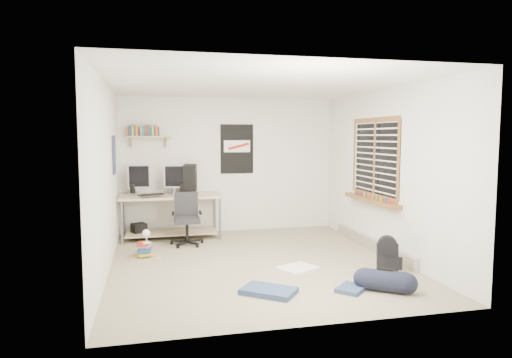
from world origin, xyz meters
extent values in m
cube|color=gray|center=(0.00, 0.00, -0.01)|extent=(4.00, 4.50, 0.01)
cube|color=white|center=(0.00, 0.00, 2.50)|extent=(4.00, 4.50, 0.01)
cube|color=silver|center=(0.00, 2.25, 1.25)|extent=(4.00, 0.01, 2.50)
cube|color=silver|center=(-2.00, 0.00, 1.25)|extent=(0.01, 4.50, 2.50)
cube|color=silver|center=(2.00, 0.00, 1.25)|extent=(0.01, 4.50, 2.50)
cube|color=tan|center=(-1.10, 1.86, 0.36)|extent=(1.91, 1.34, 0.80)
cube|color=#9D9CA1|center=(-1.64, 2.00, 1.01)|extent=(0.38, 0.11, 0.41)
cube|color=#ABACB0|center=(-1.03, 1.90, 1.00)|extent=(0.38, 0.16, 0.41)
cube|color=black|center=(-0.75, 2.00, 1.04)|extent=(0.29, 0.49, 0.49)
cube|color=black|center=(-1.44, 1.61, 0.81)|extent=(0.45, 0.31, 0.02)
cube|color=black|center=(-1.75, 2.00, 0.88)|extent=(0.09, 0.09, 0.16)
cube|color=black|center=(-0.90, 1.82, 0.89)|extent=(0.10, 0.10, 0.18)
cube|color=#242326|center=(-0.87, 1.28, 0.49)|extent=(0.59, 0.59, 0.86)
cube|color=tan|center=(-1.45, 2.14, 1.78)|extent=(0.80, 0.22, 0.24)
cube|color=black|center=(0.15, 2.23, 1.55)|extent=(0.62, 0.03, 0.92)
cube|color=navy|center=(-1.99, 1.20, 1.50)|extent=(0.02, 0.42, 0.60)
cube|color=brown|center=(1.95, 0.30, 1.45)|extent=(0.10, 1.50, 1.26)
cube|color=#B7B2A8|center=(1.96, 0.30, 0.09)|extent=(0.08, 2.50, 0.18)
cube|color=black|center=(1.59, -0.83, 0.20)|extent=(0.33, 0.31, 0.36)
cylinder|color=black|center=(1.18, -1.52, 0.14)|extent=(0.35, 0.35, 0.49)
cube|color=silver|center=(0.47, -0.49, 0.02)|extent=(0.60, 0.57, 0.04)
cube|color=navy|center=(-0.15, -1.30, 0.03)|extent=(0.71, 0.67, 0.07)
cube|color=navy|center=(0.82, -1.41, 0.03)|extent=(0.45, 0.45, 0.05)
cube|color=brown|center=(-1.54, 0.62, 0.15)|extent=(0.55, 0.49, 0.32)
cube|color=white|center=(-1.52, 0.60, 0.38)|extent=(0.17, 0.23, 0.21)
cube|color=black|center=(-1.66, 1.94, 0.14)|extent=(0.30, 0.30, 0.25)
camera|label=1|loc=(-1.42, -6.19, 1.80)|focal=32.00mm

